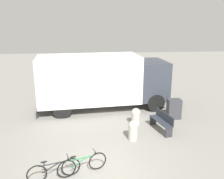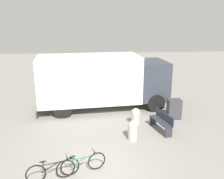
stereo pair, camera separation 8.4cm
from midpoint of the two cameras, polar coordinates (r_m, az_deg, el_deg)
name	(u,v)px [view 1 (the left image)]	position (r m, az deg, el deg)	size (l,w,h in m)	color
ground_plane	(95,174)	(8.93, -4.13, -18.77)	(60.00, 60.00, 0.00)	gray
delivery_truck	(101,79)	(14.17, -2.62, 2.32)	(7.53, 3.13, 3.08)	white
park_bench	(162,121)	(11.88, 11.18, -7.03)	(0.77, 1.59, 0.88)	#282D38
bicycle_near	(54,170)	(8.71, -13.39, -17.44)	(1.68, 0.63, 0.73)	black
bicycle_middle	(82,164)	(8.83, -7.10, -16.58)	(1.66, 0.69, 0.73)	black
bollard_near_bench	(133,130)	(10.87, 4.63, -9.13)	(0.42, 0.42, 0.88)	#B2AD9E
bollard_far_bench	(136,116)	(12.36, 5.27, -6.05)	(0.46, 0.46, 0.85)	#B2AD9E
utility_box	(174,109)	(13.42, 13.80, -4.33)	(0.68, 0.50, 1.03)	#38383D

